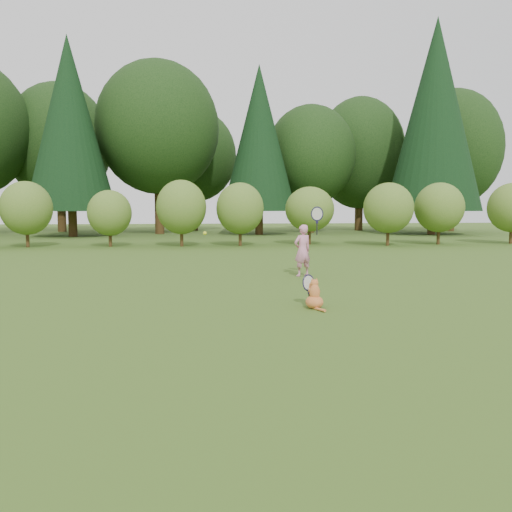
{
  "coord_description": "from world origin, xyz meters",
  "views": [
    {
      "loc": [
        -0.98,
        -8.42,
        1.55
      ],
      "look_at": [
        0.2,
        0.8,
        0.7
      ],
      "focal_mm": 35.0,
      "sensor_mm": 36.0,
      "label": 1
    }
  ],
  "objects": [
    {
      "name": "tennis_ball",
      "position": [
        -0.73,
        1.45,
        1.1
      ],
      "size": [
        0.07,
        0.07,
        0.07
      ],
      "color": "yellow",
      "rests_on": "ground"
    },
    {
      "name": "shrub_row",
      "position": [
        0.0,
        13.0,
        1.4
      ],
      "size": [
        28.0,
        3.0,
        2.8
      ],
      "primitive_type": null,
      "color": "#447022",
      "rests_on": "ground"
    },
    {
      "name": "cat",
      "position": [
        0.93,
        -0.76,
        0.25
      ],
      "size": [
        0.36,
        0.64,
        0.66
      ],
      "rotation": [
        0.0,
        0.0,
        -0.1
      ],
      "color": "#B74C23",
      "rests_on": "ground"
    },
    {
      "name": "woodland_backdrop",
      "position": [
        0.0,
        23.0,
        7.5
      ],
      "size": [
        48.0,
        10.0,
        15.0
      ],
      "primitive_type": null,
      "color": "black",
      "rests_on": "ground"
    },
    {
      "name": "ground",
      "position": [
        0.0,
        0.0,
        0.0
      ],
      "size": [
        100.0,
        100.0,
        0.0
      ],
      "primitive_type": "plane",
      "color": "#304E16",
      "rests_on": "ground"
    },
    {
      "name": "child",
      "position": [
        1.6,
        3.04,
        0.64
      ],
      "size": [
        0.71,
        0.44,
        1.83
      ],
      "rotation": [
        0.0,
        0.0,
        3.52
      ],
      "color": "pink",
      "rests_on": "ground"
    }
  ]
}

